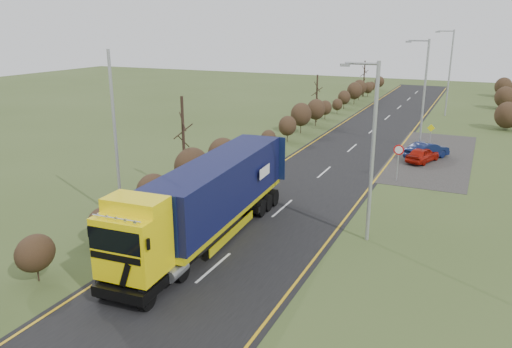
{
  "coord_description": "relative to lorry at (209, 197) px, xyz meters",
  "views": [
    {
      "loc": [
        9.8,
        -20.94,
        10.1
      ],
      "look_at": [
        -1.47,
        3.57,
        2.0
      ],
      "focal_mm": 35.0,
      "sensor_mm": 36.0,
      "label": 1
    }
  ],
  "objects": [
    {
      "name": "ground",
      "position": [
        1.61,
        1.49,
        -2.23
      ],
      "size": [
        160.0,
        160.0,
        0.0
      ],
      "primitive_type": "plane",
      "color": "#3B4D21",
      "rests_on": "ground"
    },
    {
      "name": "streetlight_mid",
      "position": [
        6.68,
        23.81,
        2.74
      ],
      "size": [
        1.92,
        0.18,
        9.01
      ],
      "color": "#9FA1A5",
      "rests_on": "ground"
    },
    {
      "name": "hedgerow",
      "position": [
        -4.38,
        9.38,
        -0.61
      ],
      "size": [
        2.24,
        102.04,
        6.05
      ],
      "color": "#322316",
      "rests_on": "ground"
    },
    {
      "name": "lane_markings",
      "position": [
        1.61,
        11.18,
        -2.2
      ],
      "size": [
        7.52,
        116.0,
        0.01
      ],
      "color": "gold",
      "rests_on": "road"
    },
    {
      "name": "car_red_hatchback",
      "position": [
        7.59,
        19.29,
        -1.64
      ],
      "size": [
        2.44,
        3.7,
        1.17
      ],
      "primitive_type": "imported",
      "rotation": [
        0.0,
        0.0,
        2.8
      ],
      "color": "#A41308",
      "rests_on": "ground"
    },
    {
      "name": "warning_board",
      "position": [
        7.41,
        26.06,
        -1.19
      ],
      "size": [
        0.66,
        0.11,
        1.73
      ],
      "color": "#9FA1A5",
      "rests_on": "ground"
    },
    {
      "name": "layby",
      "position": [
        8.11,
        21.49,
        -2.21
      ],
      "size": [
        6.0,
        18.0,
        0.02
      ],
      "primitive_type": "cube",
      "color": "#2C2927",
      "rests_on": "ground"
    },
    {
      "name": "streetlight_near",
      "position": [
        6.86,
        3.23,
        2.48
      ],
      "size": [
        1.83,
        0.18,
        8.58
      ],
      "color": "#9FA1A5",
      "rests_on": "ground"
    },
    {
      "name": "lorry",
      "position": [
        0.0,
        0.0,
        0.0
      ],
      "size": [
        3.07,
        14.2,
        3.92
      ],
      "rotation": [
        0.0,
        0.0,
        0.06
      ],
      "color": "black",
      "rests_on": "ground"
    },
    {
      "name": "speed_sign",
      "position": [
        6.62,
        13.63,
        -0.46
      ],
      "size": [
        0.69,
        0.1,
        2.49
      ],
      "color": "#9FA1A5",
      "rests_on": "ground"
    },
    {
      "name": "streetlight_far",
      "position": [
        7.29,
        41.55,
        3.07
      ],
      "size": [
        2.03,
        0.19,
        9.58
      ],
      "color": "#9FA1A5",
      "rests_on": "ground"
    },
    {
      "name": "road",
      "position": [
        1.61,
        11.49,
        -2.22
      ],
      "size": [
        8.0,
        120.0,
        0.02
      ],
      "primitive_type": "cube",
      "color": "black",
      "rests_on": "ground"
    },
    {
      "name": "left_pole",
      "position": [
        -5.59,
        0.25,
        2.26
      ],
      "size": [
        0.16,
        0.16,
        8.96
      ],
      "primitive_type": "cylinder",
      "color": "#9FA1A5",
      "rests_on": "ground"
    },
    {
      "name": "car_blue_sedan",
      "position": [
        7.77,
        20.49,
        -1.57
      ],
      "size": [
        3.23,
        4.12,
        1.31
      ],
      "primitive_type": "imported",
      "rotation": [
        0.0,
        0.0,
        2.6
      ],
      "color": "#0A1338",
      "rests_on": "ground"
    }
  ]
}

